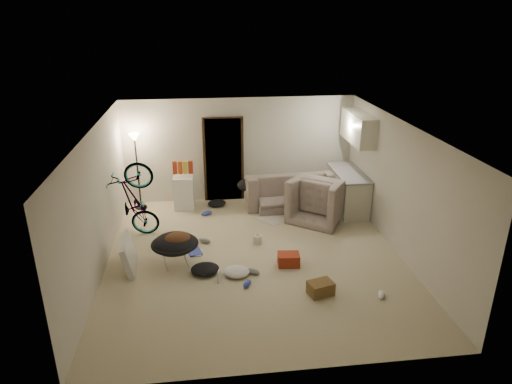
{
  "coord_description": "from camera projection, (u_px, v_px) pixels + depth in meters",
  "views": [
    {
      "loc": [
        -0.91,
        -7.56,
        4.33
      ],
      "look_at": [
        0.1,
        0.6,
        1.09
      ],
      "focal_mm": 32.0,
      "sensor_mm": 36.0,
      "label": 1
    }
  ],
  "objects": [
    {
      "name": "snack_box_1",
      "position": [
        180.0,
        168.0,
        10.5
      ],
      "size": [
        0.11,
        0.08,
        0.3
      ],
      "primitive_type": "cube",
      "rotation": [
        0.0,
        0.0,
        -0.11
      ],
      "color": "#BA4B17",
      "rests_on": "mini_fridge"
    },
    {
      "name": "tv_box",
      "position": [
        129.0,
        254.0,
        8.18
      ],
      "size": [
        0.29,
        0.9,
        0.59
      ],
      "primitive_type": "cube",
      "rotation": [
        0.0,
        -0.21,
        0.07
      ],
      "color": "silver",
      "rests_on": "floor"
    },
    {
      "name": "kitchen_uppers",
      "position": [
        358.0,
        128.0,
        10.09
      ],
      "size": [
        0.38,
        1.4,
        0.65
      ],
      "primitive_type": "cube",
      "color": "beige",
      "rests_on": "wall_right"
    },
    {
      "name": "book_asset",
      "position": [
        218.0,
        284.0,
        7.8
      ],
      "size": [
        0.27,
        0.22,
        0.02
      ],
      "primitive_type": "imported",
      "rotation": [
        0.0,
        0.0,
        1.29
      ],
      "color": "maroon",
      "rests_on": "floor"
    },
    {
      "name": "snack_box_3",
      "position": [
        191.0,
        167.0,
        10.52
      ],
      "size": [
        0.11,
        0.08,
        0.3
      ],
      "primitive_type": "cube",
      "rotation": [
        0.0,
        0.0,
        -0.11
      ],
      "color": "maroon",
      "rests_on": "mini_fridge"
    },
    {
      "name": "clothes_lump_a",
      "position": [
        205.0,
        269.0,
        8.1
      ],
      "size": [
        0.52,
        0.45,
        0.16
      ],
      "primitive_type": "ellipsoid",
      "rotation": [
        0.0,
        0.0,
        0.02
      ],
      "color": "black",
      "rests_on": "floor"
    },
    {
      "name": "counter_top",
      "position": [
        349.0,
        173.0,
        10.46
      ],
      "size": [
        0.64,
        1.54,
        0.04
      ],
      "primitive_type": "cube",
      "color": "gray",
      "rests_on": "kitchen_counter"
    },
    {
      "name": "hoodie",
      "position": [
        177.0,
        239.0,
        8.17
      ],
      "size": [
        0.56,
        0.5,
        0.22
      ],
      "primitive_type": "ellipsoid",
      "rotation": [
        0.0,
        0.0,
        0.22
      ],
      "color": "#4F2E1B",
      "rests_on": "saucer_chair"
    },
    {
      "name": "shoe_4",
      "position": [
        381.0,
        294.0,
        7.44
      ],
      "size": [
        0.19,
        0.27,
        0.09
      ],
      "primitive_type": "ellipsoid",
      "rotation": [
        0.0,
        0.0,
        1.15
      ],
      "color": "white",
      "rests_on": "floor"
    },
    {
      "name": "ceiling",
      "position": [
        255.0,
        127.0,
        7.75
      ],
      "size": [
        5.5,
        6.0,
        0.02
      ],
      "primitive_type": "cube",
      "color": "white",
      "rests_on": "wall_back"
    },
    {
      "name": "door_trim",
      "position": [
        224.0,
        160.0,
        10.97
      ],
      "size": [
        0.97,
        0.04,
        2.1
      ],
      "primitive_type": "cube",
      "color": "black",
      "rests_on": "floor"
    },
    {
      "name": "armchair",
      "position": [
        321.0,
        202.0,
        10.22
      ],
      "size": [
        1.5,
        1.47,
        0.74
      ],
      "primitive_type": "imported",
      "rotation": [
        0.0,
        0.0,
        2.5
      ],
      "color": "#384039",
      "rests_on": "floor"
    },
    {
      "name": "kitchen_counter",
      "position": [
        348.0,
        191.0,
        10.63
      ],
      "size": [
        0.6,
        1.5,
        0.88
      ],
      "primitive_type": "cube",
      "color": "beige",
      "rests_on": "floor"
    },
    {
      "name": "clothes_lump_c",
      "position": [
        236.0,
        272.0,
        8.04
      ],
      "size": [
        0.54,
        0.49,
        0.14
      ],
      "primitive_type": "ellipsoid",
      "rotation": [
        0.0,
        0.0,
        -0.23
      ],
      "color": "silver",
      "rests_on": "floor"
    },
    {
      "name": "mini_fridge",
      "position": [
        184.0,
        192.0,
        10.72
      ],
      "size": [
        0.47,
        0.47,
        0.78
      ],
      "primitive_type": "cube",
      "rotation": [
        0.0,
        0.0,
        -0.03
      ],
      "color": "white",
      "rests_on": "floor"
    },
    {
      "name": "drink_case_a",
      "position": [
        321.0,
        288.0,
        7.48
      ],
      "size": [
        0.46,
        0.38,
        0.23
      ],
      "primitive_type": "cube",
      "rotation": [
        0.0,
        0.0,
        0.27
      ],
      "color": "brown",
      "rests_on": "floor"
    },
    {
      "name": "bicycle",
      "position": [
        136.0,
        217.0,
        9.31
      ],
      "size": [
        1.74,
        0.88,
        0.97
      ],
      "primitive_type": "imported",
      "rotation": [
        0.0,
        -0.17,
        1.48
      ],
      "color": "black",
      "rests_on": "floor"
    },
    {
      "name": "wall_left",
      "position": [
        97.0,
        203.0,
        7.9
      ],
      "size": [
        0.02,
        6.0,
        2.5
      ],
      "primitive_type": "cube",
      "color": "beige",
      "rests_on": "floor"
    },
    {
      "name": "doorway",
      "position": [
        224.0,
        160.0,
        10.99
      ],
      "size": [
        0.85,
        0.1,
        2.04
      ],
      "primitive_type": "cube",
      "color": "black",
      "rests_on": "floor"
    },
    {
      "name": "shoe_2",
      "position": [
        247.0,
        284.0,
        7.73
      ],
      "size": [
        0.21,
        0.26,
        0.09
      ],
      "primitive_type": "ellipsoid",
      "rotation": [
        0.0,
        0.0,
        1.05
      ],
      "color": "#303FAF",
      "rests_on": "floor"
    },
    {
      "name": "saucer_chair",
      "position": [
        175.0,
        248.0,
        8.26
      ],
      "size": [
        0.85,
        0.85,
        0.61
      ],
      "color": "silver",
      "rests_on": "floor"
    },
    {
      "name": "sofa",
      "position": [
        288.0,
        192.0,
        10.95
      ],
      "size": [
        2.16,
        0.96,
        0.62
      ],
      "primitive_type": "imported",
      "rotation": [
        0.0,
        0.0,
        3.2
      ],
      "color": "#384039",
      "rests_on": "floor"
    },
    {
      "name": "clothes_lump_b",
      "position": [
        217.0,
        203.0,
        10.93
      ],
      "size": [
        0.55,
        0.51,
        0.13
      ],
      "primitive_type": "ellipsoid",
      "rotation": [
        0.0,
        0.0,
        0.35
      ],
      "color": "black",
      "rests_on": "floor"
    },
    {
      "name": "sofa_drape",
      "position": [
        249.0,
        185.0,
        10.75
      ],
      "size": [
        0.57,
        0.47,
        0.28
      ],
      "primitive_type": "ellipsoid",
      "rotation": [
        0.0,
        0.0,
        -0.02
      ],
      "color": "black",
      "rests_on": "sofa"
    },
    {
      "name": "juicer",
      "position": [
        258.0,
        239.0,
        9.14
      ],
      "size": [
        0.17,
        0.17,
        0.25
      ],
      "color": "beige",
      "rests_on": "floor"
    },
    {
      "name": "wall_back",
      "position": [
        240.0,
        150.0,
        10.99
      ],
      "size": [
        5.5,
        0.02,
        2.5
      ],
      "primitive_type": "cube",
      "color": "beige",
      "rests_on": "floor"
    },
    {
      "name": "book_white",
      "position": [
        197.0,
        253.0,
        8.78
      ],
      "size": [
        0.22,
        0.27,
        0.02
      ],
      "primitive_type": "cube",
      "rotation": [
        0.0,
        0.0,
        -0.16
      ],
      "color": "silver",
      "rests_on": "floor"
    },
    {
      "name": "newspaper",
      "position": [
        271.0,
        219.0,
        10.26
      ],
      "size": [
        0.75,
        0.77,
        0.01
      ],
      "primitive_type": "cube",
      "rotation": [
        0.0,
        0.0,
        0.69
      ],
      "color": "#BBB5AC",
      "rests_on": "floor"
    },
    {
      "name": "shoe_3",
      "position": [
        253.0,
        271.0,
        8.08
      ],
      "size": [
        0.29,
        0.24,
        0.1
      ],
      "primitive_type": "ellipsoid",
      "rotation": [
        0.0,
        0.0,
        -0.58
      ],
      "color": "slate",
      "rests_on": "floor"
    },
    {
      "name": "snack_box_0",
      "position": [
        175.0,
        168.0,
        10.48
      ],
      "size": [
        0.11,
        0.08,
        0.3
      ],
      "primitive_type": "cube",
      "rotation": [
        0.0,
        0.0,
        0.12
      ],
      "color": "maroon",
      "rests_on": "mini_fridge"
    },
    {
      "name": "wall_front",
      "position": [
        285.0,
        290.0,
        5.43
      ],
      "size": [
        5.5,
        0.02,
        2.5
      ],
      "primitive_type": "cube",
      "color": "beige",
      "rests_on": "floor"
    },
    {
      "name": "drink_case_b",
      "position": [
        289.0,
        260.0,
        8.35
      ],
      "size": [
        0.42,
        0.32,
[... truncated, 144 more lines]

